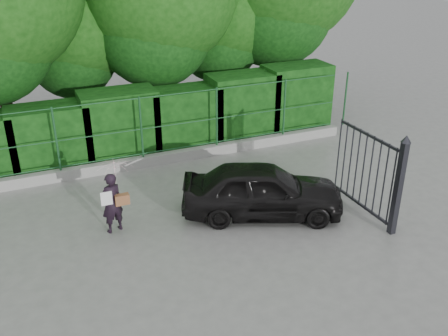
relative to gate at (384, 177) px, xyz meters
name	(u,v)px	position (x,y,z in m)	size (l,w,h in m)	color
ground	(181,251)	(-4.60, 0.72, -1.19)	(80.00, 80.00, 0.00)	gray
kerb	(130,164)	(-4.60, 5.22, -1.04)	(14.00, 0.25, 0.30)	#9E9E99
fence	(135,128)	(-4.38, 5.22, 0.01)	(14.13, 0.06, 1.80)	#1A4C26
hedge	(130,124)	(-4.30, 6.22, -0.20)	(14.20, 1.20, 2.23)	black
gate	(384,177)	(0.00, 0.00, 0.00)	(0.22, 2.33, 2.36)	#25252C
woman	(114,185)	(-5.62, 2.11, -0.07)	(0.88, 0.86, 1.69)	black
car	(262,190)	(-2.30, 1.44, -0.54)	(1.52, 3.79, 1.29)	black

